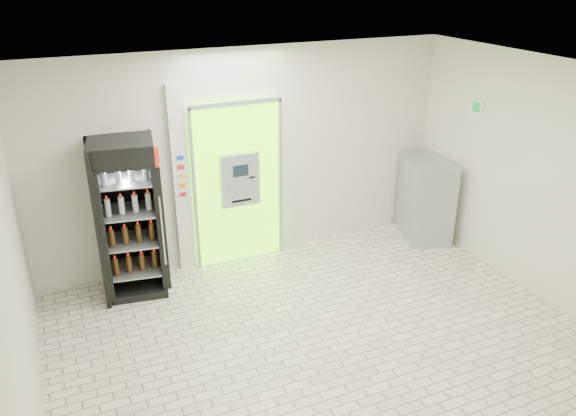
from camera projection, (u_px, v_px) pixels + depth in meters
ground at (329, 347)px, 6.35m from camera, size 6.00×6.00×0.00m
room_shell at (334, 197)px, 5.60m from camera, size 6.00×6.00×6.00m
atm_assembly at (237, 183)px, 7.82m from camera, size 1.30×0.24×2.33m
pillar at (181, 181)px, 7.50m from camera, size 0.22×0.11×2.60m
beverage_cooler at (129, 221)px, 7.10m from camera, size 0.87×0.82×2.05m
steel_cabinet at (426, 199)px, 8.68m from camera, size 0.91×1.09×1.26m
exit_sign at (477, 109)px, 7.77m from camera, size 0.02×0.22×0.26m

